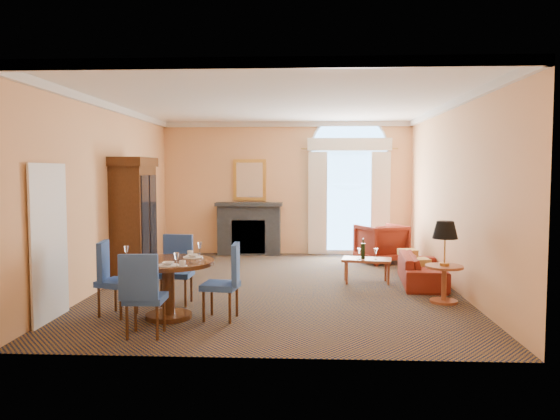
{
  "coord_description": "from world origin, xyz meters",
  "views": [
    {
      "loc": [
        0.5,
        -9.49,
        2.02
      ],
      "look_at": [
        0.0,
        0.5,
        1.3
      ],
      "focal_mm": 35.0,
      "sensor_mm": 36.0,
      "label": 1
    }
  ],
  "objects_px": {
    "sofa": "(422,269)",
    "coffee_table": "(366,260)",
    "armchair": "(381,243)",
    "side_table": "(445,251)",
    "armoire": "(134,221)",
    "dining_table": "(168,276)"
  },
  "relations": [
    {
      "from": "sofa",
      "to": "coffee_table",
      "type": "bearing_deg",
      "value": 91.26
    },
    {
      "from": "coffee_table",
      "to": "side_table",
      "type": "height_order",
      "value": "side_table"
    },
    {
      "from": "dining_table",
      "to": "coffee_table",
      "type": "distance_m",
      "value": 3.9
    },
    {
      "from": "sofa",
      "to": "armoire",
      "type": "bearing_deg",
      "value": 92.95
    },
    {
      "from": "armchair",
      "to": "side_table",
      "type": "height_order",
      "value": "side_table"
    },
    {
      "from": "armoire",
      "to": "sofa",
      "type": "height_order",
      "value": "armoire"
    },
    {
      "from": "dining_table",
      "to": "side_table",
      "type": "xyz_separation_m",
      "value": [
        3.99,
        1.09,
        0.22
      ]
    },
    {
      "from": "side_table",
      "to": "coffee_table",
      "type": "bearing_deg",
      "value": 125.56
    },
    {
      "from": "armoire",
      "to": "side_table",
      "type": "relative_size",
      "value": 1.85
    },
    {
      "from": "armoire",
      "to": "coffee_table",
      "type": "xyz_separation_m",
      "value": [
        4.29,
        -0.12,
        -0.68
      ]
    },
    {
      "from": "dining_table",
      "to": "armchair",
      "type": "relative_size",
      "value": 1.35
    },
    {
      "from": "armoire",
      "to": "coffee_table",
      "type": "height_order",
      "value": "armoire"
    },
    {
      "from": "coffee_table",
      "to": "sofa",
      "type": "bearing_deg",
      "value": 6.08
    },
    {
      "from": "side_table",
      "to": "sofa",
      "type": "bearing_deg",
      "value": 92.08
    },
    {
      "from": "sofa",
      "to": "side_table",
      "type": "bearing_deg",
      "value": -173.0
    },
    {
      "from": "sofa",
      "to": "dining_table",
      "type": "bearing_deg",
      "value": 126.97
    },
    {
      "from": "dining_table",
      "to": "armchair",
      "type": "height_order",
      "value": "dining_table"
    },
    {
      "from": "coffee_table",
      "to": "armoire",
      "type": "bearing_deg",
      "value": -171.84
    },
    {
      "from": "armoire",
      "to": "side_table",
      "type": "xyz_separation_m",
      "value": [
        5.32,
        -1.56,
        -0.3
      ]
    },
    {
      "from": "sofa",
      "to": "armchair",
      "type": "xyz_separation_m",
      "value": [
        -0.42,
        2.29,
        0.16
      ]
    },
    {
      "from": "armchair",
      "to": "sofa",
      "type": "bearing_deg",
      "value": 75.62
    },
    {
      "from": "armchair",
      "to": "side_table",
      "type": "relative_size",
      "value": 0.76
    }
  ]
}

